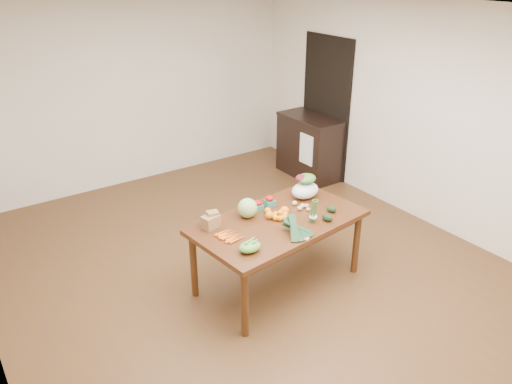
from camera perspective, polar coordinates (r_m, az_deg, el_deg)
floor at (r=5.54m, az=-0.82°, el=-8.80°), size 6.00×6.00×0.00m
ceiling at (r=4.60m, az=-1.04°, el=20.24°), size 5.00×6.00×0.02m
room_walls at (r=4.91m, az=-0.91°, el=4.34°), size 5.02×6.02×2.70m
dining_table at (r=5.13m, az=2.54°, el=-6.87°), size 1.80×1.13×0.75m
doorway_dark at (r=7.67m, az=7.96°, el=9.55°), size 0.02×1.00×2.10m
cabinet at (r=7.70m, az=6.09°, el=5.19°), size 0.52×1.02×0.94m
dish_towel at (r=7.35m, az=5.76°, el=4.86°), size 0.02×0.28×0.45m
paper_bag at (r=4.79m, az=-5.19°, el=-3.27°), size 0.24×0.20×0.15m
cabbage at (r=4.95m, az=-0.98°, el=-1.84°), size 0.20×0.20×0.20m
strawberry_basket_a at (r=5.11m, az=0.16°, el=-1.63°), size 0.10×0.10×0.09m
strawberry_basket_b at (r=5.20m, az=1.55°, el=-1.12°), size 0.11×0.11×0.09m
orange_a at (r=4.94m, az=1.55°, el=-2.64°), size 0.08×0.08×0.08m
orange_b at (r=5.04m, az=1.35°, el=-2.15°), size 0.07×0.07×0.07m
orange_c at (r=5.02m, az=3.29°, el=-2.15°), size 0.09×0.09×0.09m
mandarin_cluster at (r=4.95m, az=2.82°, el=-2.52°), size 0.20×0.20×0.10m
carrots at (r=4.65m, az=-2.97°, el=-5.00°), size 0.25×0.27×0.03m
snap_pea_bag at (r=4.41m, az=-0.71°, el=-6.27°), size 0.21×0.16×0.09m
kale_bunch at (r=4.64m, az=4.95°, el=-4.18°), size 0.36×0.43×0.16m
asparagus_bundle at (r=4.87m, az=6.58°, el=-2.17°), size 0.09×0.12×0.26m
potato_a at (r=5.13m, az=5.02°, el=-1.85°), size 0.06×0.05×0.05m
potato_b at (r=5.12m, az=5.98°, el=-1.97°), size 0.05×0.04×0.04m
potato_c at (r=5.18m, az=5.34°, el=-1.58°), size 0.05×0.05×0.05m
potato_d at (r=5.22m, az=4.43°, el=-1.28°), size 0.06×0.05×0.05m
potato_e at (r=5.18m, az=5.80°, el=-1.59°), size 0.05×0.05×0.04m
avocado_a at (r=4.95m, az=8.16°, el=-2.91°), size 0.11×0.13×0.08m
avocado_b at (r=5.12m, az=8.62°, el=-1.93°), size 0.10×0.12×0.07m
salad_bag at (r=5.36m, az=5.64°, el=0.53°), size 0.34×0.27×0.24m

